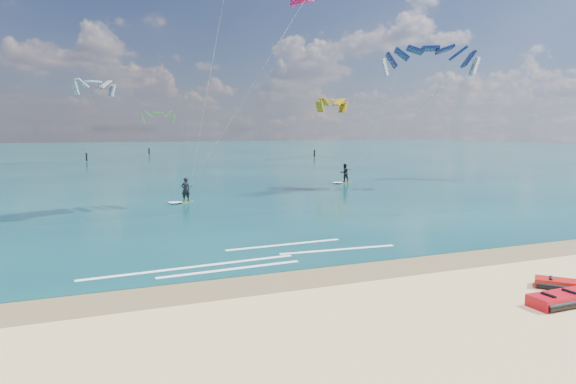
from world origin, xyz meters
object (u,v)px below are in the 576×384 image
at_px(packed_kite_left, 566,304).
at_px(kitesurfer_far, 388,108).
at_px(kitesurfer_main, 226,75).
at_px(packed_kite_mid, 575,290).

bearing_deg(packed_kite_left, kitesurfer_far, 65.74).
relative_size(packed_kite_left, kitesurfer_main, 0.16).
distance_m(packed_kite_mid, kitesurfer_far, 33.10).
distance_m(packed_kite_left, kitesurfer_far, 34.43).
distance_m(packed_kite_left, kitesurfer_main, 25.75).
relative_size(packed_kite_mid, kitesurfer_far, 0.18).
height_order(packed_kite_mid, kitesurfer_far, kitesurfer_far).
height_order(packed_kite_mid, kitesurfer_main, kitesurfer_main).
bearing_deg(kitesurfer_far, packed_kite_left, -128.61).
distance_m(kitesurfer_main, kitesurfer_far, 19.01).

